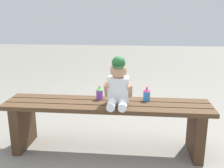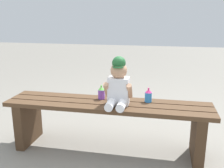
{
  "view_description": "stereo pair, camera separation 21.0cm",
  "coord_description": "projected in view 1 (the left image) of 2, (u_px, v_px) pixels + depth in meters",
  "views": [
    {
      "loc": [
        0.25,
        -2.07,
        1.18
      ],
      "look_at": [
        0.05,
        -0.05,
        0.63
      ],
      "focal_mm": 41.39,
      "sensor_mm": 36.0,
      "label": 1
    },
    {
      "loc": [
        0.46,
        -2.03,
        1.18
      ],
      "look_at": [
        0.05,
        -0.05,
        0.63
      ],
      "focal_mm": 41.39,
      "sensor_mm": 36.0,
      "label": 2
    }
  ],
  "objects": [
    {
      "name": "ground_plane",
      "position": [
        107.0,
        150.0,
        2.32
      ],
      "size": [
        16.0,
        16.0,
        0.0
      ],
      "primitive_type": "plane",
      "color": "gray"
    },
    {
      "name": "park_bench",
      "position": [
        107.0,
        118.0,
        2.23
      ],
      "size": [
        1.76,
        0.37,
        0.45
      ],
      "color": "#513823",
      "rests_on": "ground_plane"
    },
    {
      "name": "child_figure",
      "position": [
        118.0,
        84.0,
        2.11
      ],
      "size": [
        0.23,
        0.27,
        0.4
      ],
      "color": "white",
      "rests_on": "park_bench"
    },
    {
      "name": "sippy_cup_left",
      "position": [
        100.0,
        93.0,
        2.28
      ],
      "size": [
        0.06,
        0.06,
        0.12
      ],
      "color": "#8C4CCC",
      "rests_on": "park_bench"
    },
    {
      "name": "sippy_cup_right",
      "position": [
        147.0,
        94.0,
        2.24
      ],
      "size": [
        0.06,
        0.06,
        0.12
      ],
      "color": "#338CE5",
      "rests_on": "park_bench"
    }
  ]
}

